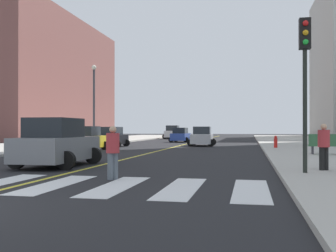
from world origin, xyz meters
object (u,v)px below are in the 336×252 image
Objects in this scene: pedestrian_crossing at (113,150)px; pedestrian_waiting_east at (324,144)px; car_yellow_nearest at (87,139)px; fire_hydrant at (276,142)px; car_silver_fifth at (202,137)px; car_blue_sixth at (181,135)px; pedestrian_walking_west at (27,135)px; car_black_third at (112,138)px; park_bench at (325,145)px; street_lamp at (94,97)px; car_white_second at (173,133)px; car_gray_fourth at (57,144)px; traffic_light_near_corner at (305,64)px.

pedestrian_crossing is 1.04× the size of pedestrian_waiting_east.
fire_hydrant is at bearing 15.58° from car_yellow_nearest.
car_silver_fifth is 22.85m from pedestrian_waiting_east.
car_yellow_nearest is 16.52m from pedestrian_crossing.
pedestrian_walking_west is at bearing -110.77° from car_blue_sixth.
car_blue_sixth is (3.78, 12.95, -0.02)m from car_black_third.
pedestrian_walking_west is at bearing -126.22° from car_black_third.
pedestrian_crossing reaches higher than park_bench.
pedestrian_crossing is at bearing 63.79° from pedestrian_walking_west.
car_blue_sixth is 2.39× the size of pedestrian_waiting_east.
car_silver_fifth is 9.97m from car_blue_sixth.
street_lamp is at bearing -82.69° from pedestrian_waiting_east.
car_white_second is at bearing 107.04° from car_blue_sixth.
car_yellow_nearest is 15.76m from park_bench.
pedestrian_walking_west is at bearing 125.10° from car_gray_fourth.
car_black_third is at bearing 24.83° from car_silver_fifth.
car_blue_sixth is (3.52, 18.97, -0.03)m from car_yellow_nearest.
car_black_third is 1.01× the size of car_blue_sixth.
pedestrian_crossing is (-5.92, -1.73, -2.74)m from traffic_light_near_corner.
pedestrian_crossing is at bearing -66.31° from car_yellow_nearest.
pedestrian_walking_west is at bearing -36.61° from traffic_light_near_corner.
car_white_second is 48.38m from traffic_light_near_corner.
car_yellow_nearest is 0.53× the size of street_lamp.
car_gray_fourth is 13.94m from pedestrian_walking_west.
pedestrian_crossing is 0.22× the size of street_lamp.
car_blue_sixth is 32.80m from pedestrian_waiting_east.
pedestrian_waiting_east is at bearing -5.62° from car_gray_fourth.
park_bench is 1.10× the size of pedestrian_crossing.
pedestrian_waiting_east is (13.91, -45.48, 0.08)m from car_white_second.
car_black_third is 4.33× the size of fire_hydrant.
pedestrian_waiting_east is at bearing -87.98° from fire_hydrant.
traffic_light_near_corner is at bearing -54.67° from car_black_third.
pedestrian_crossing is at bearing -107.69° from fire_hydrant.
street_lamp is (-10.19, -0.63, 3.71)m from car_silver_fifth.
pedestrian_crossing is at bearing -84.03° from car_white_second.
pedestrian_crossing is at bearing 16.30° from traffic_light_near_corner.
pedestrian_walking_west is (-18.52, 12.22, 0.07)m from pedestrian_waiting_east.
fire_hydrant is at bearing -119.21° from pedestrian_waiting_east.
car_black_third is 0.52× the size of street_lamp.
car_silver_fifth is 2.39× the size of pedestrian_crossing.
car_yellow_nearest is 4.74m from pedestrian_walking_west.
pedestrian_walking_west is (-17.78, 13.21, -2.56)m from traffic_light_near_corner.
pedestrian_waiting_east reaches higher than fire_hydrant.
car_silver_fifth reaches higher than pedestrian_crossing.
car_blue_sixth is at bearing 31.37° from park_bench.
car_silver_fifth is 0.79× the size of traffic_light_near_corner.
park_bench reaches higher than fire_hydrant.
car_white_second reaches higher than car_gray_fourth.
pedestrian_waiting_east is 27.35m from street_lamp.
car_silver_fifth is (7.08, 9.66, 0.01)m from car_yellow_nearest.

